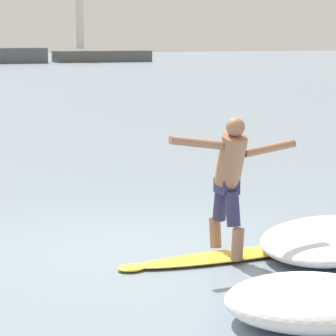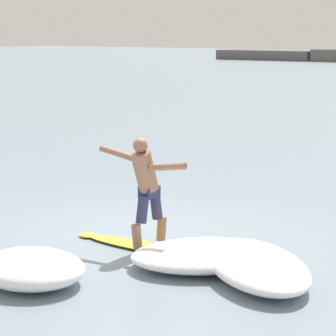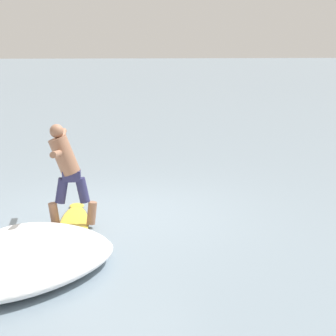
{
  "view_description": "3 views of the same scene",
  "coord_description": "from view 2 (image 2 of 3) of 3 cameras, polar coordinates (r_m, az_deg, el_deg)",
  "views": [
    {
      "loc": [
        -3.1,
        -8.31,
        2.45
      ],
      "look_at": [
        0.7,
        1.0,
        0.76
      ],
      "focal_mm": 85.0,
      "sensor_mm": 36.0,
      "label": 1
    },
    {
      "loc": [
        7.27,
        -9.19,
        3.03
      ],
      "look_at": [
        0.27,
        0.37,
        0.96
      ],
      "focal_mm": 85.0,
      "sensor_mm": 36.0,
      "label": 2
    },
    {
      "loc": [
        8.89,
        -0.01,
        2.73
      ],
      "look_at": [
        0.62,
        0.78,
        0.89
      ],
      "focal_mm": 60.0,
      "sensor_mm": 36.0,
      "label": 3
    }
  ],
  "objects": [
    {
      "name": "wave_foam_at_tail",
      "position": [
        10.32,
        2.65,
        -6.27
      ],
      "size": [
        2.33,
        2.36,
        0.32
      ],
      "color": "white",
      "rests_on": "ground"
    },
    {
      "name": "wave_foam_at_nose",
      "position": [
        9.9,
        6.39,
        -6.97
      ],
      "size": [
        2.45,
        2.4,
        0.34
      ],
      "color": "white",
      "rests_on": "ground"
    },
    {
      "name": "surfer",
      "position": [
        10.9,
        -1.6,
        -1.1
      ],
      "size": [
        1.47,
        0.73,
        1.54
      ],
      "color": "#97684E",
      "rests_on": "surfboard"
    },
    {
      "name": "wave_foam_beside",
      "position": [
        9.79,
        -9.79,
        -7.1
      ],
      "size": [
        1.8,
        1.66,
        0.39
      ],
      "color": "white",
      "rests_on": "ground"
    },
    {
      "name": "ground_plane",
      "position": [
        12.11,
        -2.08,
        -4.6
      ],
      "size": [
        200.0,
        200.0,
        0.0
      ],
      "primitive_type": "plane",
      "color": "gray"
    },
    {
      "name": "surfboard",
      "position": [
        11.19,
        -1.5,
        -5.65
      ],
      "size": [
        2.38,
        0.5,
        0.2
      ],
      "color": "yellow",
      "rests_on": "ground"
    }
  ]
}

